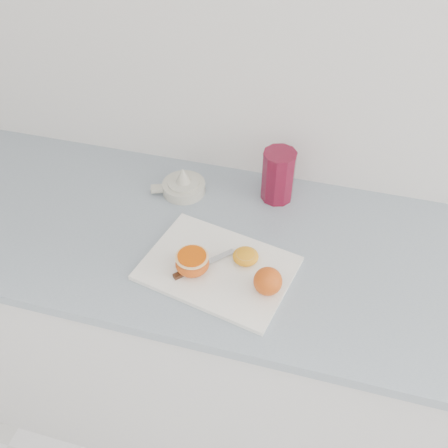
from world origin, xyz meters
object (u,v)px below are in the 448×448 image
(counter, at_px, (212,333))
(citrus_juicer, at_px, (183,185))
(half_orange, at_px, (192,263))
(red_tumbler, at_px, (278,177))
(cutting_board, at_px, (218,268))

(counter, distance_m, citrus_juicer, 0.51)
(half_orange, height_order, citrus_juicer, citrus_juicer)
(red_tumbler, bearing_deg, counter, -124.22)
(cutting_board, relative_size, red_tumbler, 2.32)
(counter, distance_m, cutting_board, 0.46)
(half_orange, distance_m, citrus_juicer, 0.31)
(cutting_board, bearing_deg, half_orange, -154.97)
(counter, xyz_separation_m, citrus_juicer, (-0.12, 0.16, 0.47))
(half_orange, height_order, red_tumbler, red_tumbler)
(half_orange, bearing_deg, counter, 88.40)
(counter, relative_size, half_orange, 31.55)
(citrus_juicer, distance_m, red_tumbler, 0.27)
(cutting_board, bearing_deg, red_tumbler, 74.39)
(cutting_board, bearing_deg, citrus_juicer, 123.95)
(counter, xyz_separation_m, half_orange, (-0.00, -0.13, 0.48))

